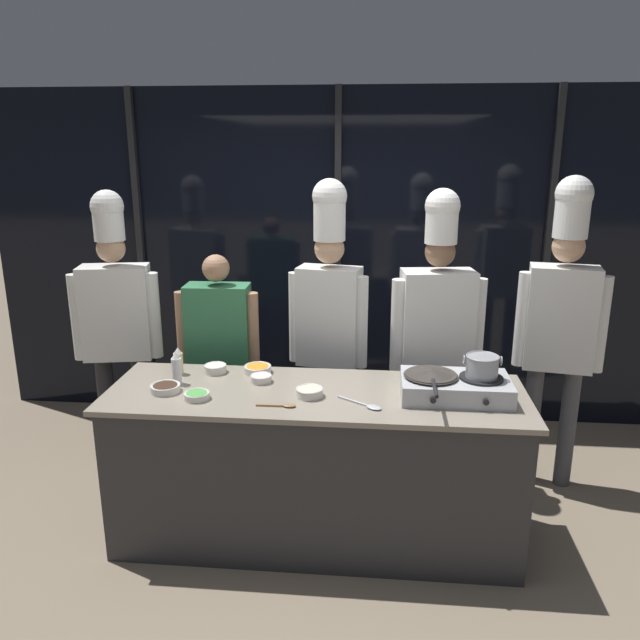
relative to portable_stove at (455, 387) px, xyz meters
name	(u,v)px	position (x,y,z in m)	size (l,w,h in m)	color
ground_plane	(316,534)	(-0.77, 0.00, -0.98)	(24.00, 24.00, 0.00)	#7F705B
window_wall_back	(338,260)	(-0.77, 1.79, 0.37)	(5.81, 0.09, 2.70)	black
demo_counter	(316,465)	(-0.77, 0.00, -0.52)	(2.36, 0.76, 0.92)	#2D2D30
portable_stove	(455,387)	(0.00, 0.00, 0.00)	(0.59, 0.38, 0.12)	#B2B5BA
frying_pan	(431,373)	(-0.14, -0.01, 0.08)	(0.30, 0.52, 0.04)	#38332D
stock_pot	(482,366)	(0.14, 0.00, 0.13)	(0.21, 0.18, 0.12)	#93969B
squeeze_bottle_clear	(176,368)	(-1.58, 0.05, 0.04)	(0.06, 0.06, 0.20)	white
squeeze_bottle_oil	(178,361)	(-1.63, 0.21, 0.02)	(0.06, 0.06, 0.17)	beige
prep_bowl_noodles	(309,392)	(-0.80, -0.07, -0.03)	(0.15, 0.15, 0.05)	silver
prep_bowl_soy_glaze	(165,388)	(-1.61, -0.08, -0.03)	(0.17, 0.17, 0.04)	silver
prep_bowl_onion	(261,378)	(-1.10, 0.12, -0.03)	(0.13, 0.13, 0.04)	silver
prep_bowl_scallions	(197,395)	(-1.41, -0.16, -0.04)	(0.14, 0.14, 0.04)	silver
prep_bowl_garlic	(215,368)	(-1.41, 0.25, -0.03)	(0.14, 0.14, 0.05)	silver
prep_bowl_carrots	(258,369)	(-1.15, 0.27, -0.03)	(0.17, 0.17, 0.05)	silver
serving_spoon_slotted	(368,406)	(-0.47, -0.18, -0.05)	(0.25, 0.19, 0.02)	#B2B5BA
serving_spoon_solid	(283,406)	(-0.92, -0.22, -0.05)	(0.21, 0.04, 0.02)	olive
chef_head	(117,313)	(-2.25, 0.79, 0.15)	(0.60, 0.32, 1.98)	#232326
person_guest	(219,346)	(-1.50, 0.69, -0.03)	(0.56, 0.23, 1.57)	#232326
chef_sous	(329,309)	(-0.76, 0.75, 0.23)	(0.53, 0.29, 2.06)	#232326
chef_line	(437,321)	(-0.05, 0.75, 0.16)	(0.61, 0.31, 2.00)	#232326
chef_pastry	(561,312)	(0.75, 0.76, 0.24)	(0.56, 0.29, 2.09)	#4C4C51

